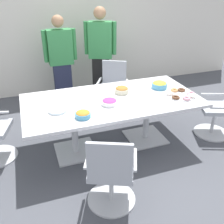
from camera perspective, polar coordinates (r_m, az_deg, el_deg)
name	(u,v)px	position (r m, az deg, el deg)	size (l,w,h in m)	color
ground_plane	(112,145)	(3.92, 0.00, -7.22)	(10.00, 10.00, 0.01)	#4C4F56
back_wall	(73,23)	(5.60, -8.64, 18.77)	(8.00, 0.10, 2.80)	white
conference_table	(112,107)	(3.59, 0.00, 1.06)	(2.40, 1.20, 0.75)	silver
office_chair_0	(113,90)	(4.72, 0.19, 4.86)	(0.74, 0.74, 0.91)	silver
office_chair_2	(111,175)	(2.76, -0.22, -13.74)	(0.71, 0.71, 0.91)	silver
office_chair_3	(219,111)	(4.30, 22.55, 0.22)	(0.70, 0.70, 0.91)	silver
person_standing_0	(61,60)	(4.99, -11.17, 11.17)	(0.61, 0.22, 1.67)	#232842
person_standing_1	(101,53)	(5.10, -2.55, 12.83)	(0.59, 0.37, 1.78)	black
snack_bowl_chips_orange	(83,114)	(3.07, -6.45, -0.50)	(0.19, 0.19, 0.09)	#4C9EC6
snack_bowl_candy_mix	(109,102)	(3.37, -0.56, 2.25)	(0.21, 0.21, 0.08)	white
snack_bowl_chips_yellow	(159,85)	(3.95, 10.43, 5.96)	(0.23, 0.23, 0.11)	#4C9EC6
snack_bowl_pretzels	(122,90)	(3.72, 2.18, 4.91)	(0.20, 0.20, 0.10)	beige
donut_platter	(181,95)	(3.76, 15.02, 3.75)	(0.40, 0.41, 0.04)	white
plate_stack	(57,110)	(3.27, -11.97, 0.34)	(0.23, 0.23, 0.03)	white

